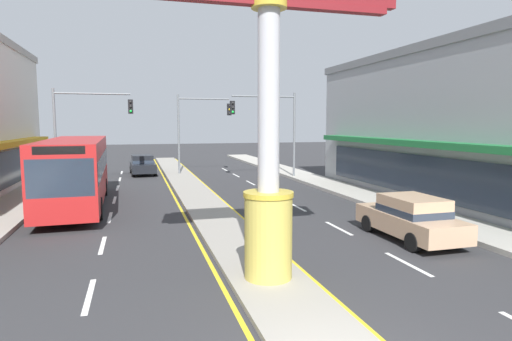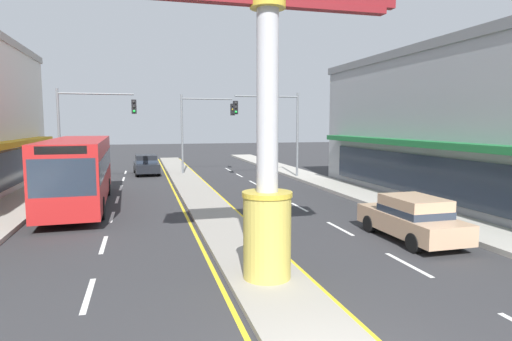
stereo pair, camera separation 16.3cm
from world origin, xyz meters
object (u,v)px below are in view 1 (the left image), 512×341
object	(u,v)px
storefront_right	(490,125)
traffic_light_right_side	(271,120)
traffic_light_median_far	(198,121)
sedan_near_left_lane	(143,165)
sedan_far_right_lane	(411,217)
district_sign	(269,104)
bus_near_right_lane	(76,168)
traffic_light_left_side	(84,120)

from	to	relation	value
storefront_right	traffic_light_right_side	xyz separation A→B (m)	(-8.09, 11.41, 0.30)
traffic_light_median_far	sedan_near_left_lane	distance (m)	5.58
storefront_right	sedan_near_left_lane	size ratio (longest dim) A/B	4.93
storefront_right	sedan_far_right_lane	distance (m)	10.48
district_sign	bus_near_right_lane	xyz separation A→B (m)	(-5.94, 12.13, -2.62)
traffic_light_right_side	sedan_far_right_lane	size ratio (longest dim) A/B	1.44
district_sign	storefront_right	distance (m)	16.42
traffic_light_right_side	traffic_light_median_far	bearing A→B (deg)	138.08
district_sign	sedan_near_left_lane	bearing A→B (deg)	96.08
traffic_light_median_far	traffic_light_left_side	bearing A→B (deg)	-152.54
traffic_light_median_far	bus_near_right_lane	world-z (taller)	traffic_light_median_far
sedan_near_left_lane	traffic_light_right_side	bearing A→B (deg)	-31.45
district_sign	bus_near_right_lane	world-z (taller)	district_sign
traffic_light_right_side	district_sign	bearing A→B (deg)	-107.79
district_sign	bus_near_right_lane	size ratio (longest dim) A/B	0.75
traffic_light_median_far	sedan_near_left_lane	size ratio (longest dim) A/B	1.41
traffic_light_left_side	traffic_light_right_side	world-z (taller)	same
traffic_light_left_side	sedan_near_left_lane	size ratio (longest dim) A/B	1.41
district_sign	sedan_far_right_lane	size ratio (longest dim) A/B	1.95
traffic_light_right_side	sedan_near_left_lane	size ratio (longest dim) A/B	1.41
traffic_light_right_side	bus_near_right_lane	size ratio (longest dim) A/B	0.55
traffic_light_left_side	sedan_near_left_lane	world-z (taller)	traffic_light_left_side
traffic_light_right_side	bus_near_right_lane	distance (m)	14.38
bus_near_right_lane	traffic_light_left_side	bearing A→B (deg)	92.22
district_sign	traffic_light_left_side	xyz separation A→B (m)	(-6.23, 19.52, -0.25)
sedan_near_left_lane	storefront_right	bearing A→B (deg)	-44.78
traffic_light_left_side	sedan_far_right_lane	size ratio (longest dim) A/B	1.44
traffic_light_right_side	bus_near_right_lane	world-z (taller)	traffic_light_right_side
traffic_light_median_far	bus_near_right_lane	distance (m)	13.90
storefront_right	sedan_near_left_lane	bearing A→B (deg)	135.22
district_sign	storefront_right	world-z (taller)	district_sign
storefront_right	traffic_light_left_side	distance (m)	23.56
sedan_far_right_lane	bus_near_right_lane	bearing A→B (deg)	141.17
traffic_light_median_far	bus_near_right_lane	size ratio (longest dim) A/B	0.55
storefront_right	traffic_light_right_side	size ratio (longest dim) A/B	3.49
sedan_far_right_lane	sedan_near_left_lane	bearing A→B (deg)	111.09
district_sign	sedan_near_left_lane	xyz separation A→B (m)	(-2.65, 24.84, -3.70)
sedan_far_right_lane	sedan_near_left_lane	distance (m)	23.88
traffic_light_left_side	bus_near_right_lane	world-z (taller)	traffic_light_left_side
traffic_light_right_side	traffic_light_median_far	world-z (taller)	same
bus_near_right_lane	sedan_far_right_lane	xyz separation A→B (m)	(11.89, -9.57, -1.08)
sedan_far_right_lane	sedan_near_left_lane	size ratio (longest dim) A/B	0.98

